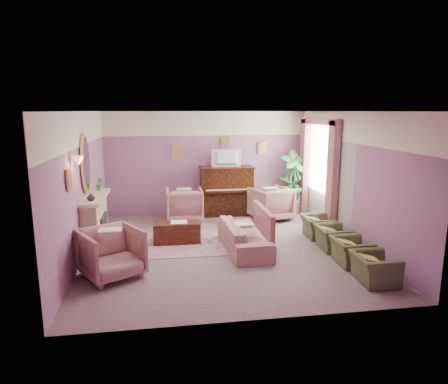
{
  "coord_description": "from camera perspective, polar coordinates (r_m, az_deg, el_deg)",
  "views": [
    {
      "loc": [
        -1.2,
        -7.88,
        2.81
      ],
      "look_at": [
        0.08,
        0.4,
        1.1
      ],
      "focal_mm": 32.0,
      "sensor_mm": 36.0,
      "label": 1
    }
  ],
  "objects": [
    {
      "name": "floral_armchair_right",
      "position": [
        10.5,
        6.7,
        -1.39
      ],
      "size": [
        0.91,
        0.91,
        0.95
      ],
      "primitive_type": "imported",
      "color": "#A5746E",
      "rests_on": "floor"
    },
    {
      "name": "print_back_right",
      "position": [
        11.23,
        5.47,
        6.21
      ],
      "size": [
        0.26,
        0.03,
        0.34
      ],
      "primitive_type": "cube",
      "color": "#DFB45F",
      "rests_on": "wall_back"
    },
    {
      "name": "curtain_right",
      "position": [
        11.13,
        11.4,
        3.5
      ],
      "size": [
        0.16,
        0.34,
        2.6
      ],
      "primitive_type": "cube",
      "color": "#9A555D",
      "rests_on": "floor"
    },
    {
      "name": "fireplace_surround",
      "position": [
        8.5,
        -17.91,
        -4.47
      ],
      "size": [
        0.3,
        1.4,
        1.1
      ],
      "primitive_type": "cube",
      "color": "tan",
      "rests_on": "floor"
    },
    {
      "name": "wall_left",
      "position": [
        8.15,
        -19.6,
        0.89
      ],
      "size": [
        0.02,
        6.0,
        2.8
      ],
      "primitive_type": "cube",
      "color": "slate",
      "rests_on": "floor"
    },
    {
      "name": "wall_front",
      "position": [
        5.22,
        4.88,
        -4.2
      ],
      "size": [
        5.5,
        0.02,
        2.8
      ],
      "primitive_type": "cube",
      "color": "slate",
      "rests_on": "floor"
    },
    {
      "name": "piano_keyshelf",
      "position": [
        10.56,
        0.66,
        0.1
      ],
      "size": [
        1.3,
        0.12,
        0.06
      ],
      "primitive_type": "cube",
      "color": "black",
      "rests_on": "piano"
    },
    {
      "name": "print_back_left",
      "position": [
        10.9,
        -6.67,
        5.71
      ],
      "size": [
        0.3,
        0.03,
        0.38
      ],
      "primitive_type": "cube",
      "color": "#DFB45F",
      "rests_on": "wall_back"
    },
    {
      "name": "olive_chair_d",
      "position": [
        9.26,
        13.26,
        -4.38
      ],
      "size": [
        0.53,
        0.75,
        0.65
      ],
      "primitive_type": "imported",
      "color": "#4C5331",
      "rests_on": "floor"
    },
    {
      "name": "stripe_panel",
      "position": [
        10.13,
        14.22,
        1.31
      ],
      "size": [
        0.01,
        3.0,
        2.15
      ],
      "primitive_type": "cube",
      "color": "#959A8B",
      "rests_on": "wall_right"
    },
    {
      "name": "coffee_table",
      "position": [
        8.76,
        -6.76,
        -5.72
      ],
      "size": [
        1.0,
        0.5,
        0.45
      ],
      "primitive_type": "cube",
      "rotation": [
        0.0,
        0.0,
        -0.0
      ],
      "color": "#3B170D",
      "rests_on": "floor"
    },
    {
      "name": "mirror_frame",
      "position": [
        8.28,
        -19.2,
        3.87
      ],
      "size": [
        0.04,
        0.72,
        1.2
      ],
      "primitive_type": "ellipsoid",
      "color": "#DFB45F",
      "rests_on": "wall_left"
    },
    {
      "name": "floor",
      "position": [
        8.45,
        -0.11,
        -7.9
      ],
      "size": [
        5.5,
        6.0,
        0.01
      ],
      "primitive_type": "cube",
      "color": "#725A5D",
      "rests_on": "ground"
    },
    {
      "name": "side_table",
      "position": [
        11.33,
        9.51,
        -1.18
      ],
      "size": [
        0.52,
        0.52,
        0.7
      ],
      "primitive_type": "cylinder",
      "color": "silver",
      "rests_on": "floor"
    },
    {
      "name": "sofa",
      "position": [
        8.21,
        2.9,
        -5.64
      ],
      "size": [
        0.64,
        1.93,
        0.78
      ],
      "primitive_type": "imported",
      "color": "#A5746E",
      "rests_on": "floor"
    },
    {
      "name": "piano_top",
      "position": [
        10.8,
        0.36,
        3.54
      ],
      "size": [
        1.45,
        0.65,
        0.04
      ],
      "primitive_type": "cube",
      "color": "black",
      "rests_on": "piano"
    },
    {
      "name": "mantel_shelf",
      "position": [
        8.36,
        -17.95,
        -0.71
      ],
      "size": [
        0.4,
        1.55,
        0.07
      ],
      "primitive_type": "cube",
      "color": "tan",
      "rests_on": "fireplace_surround"
    },
    {
      "name": "olive_chair_c",
      "position": [
        8.53,
        15.31,
        -5.84
      ],
      "size": [
        0.53,
        0.75,
        0.65
      ],
      "primitive_type": "imported",
      "color": "#4C5331",
      "rests_on": "floor"
    },
    {
      "name": "mantel_plant",
      "position": [
        8.86,
        -17.41,
        1.12
      ],
      "size": [
        0.16,
        0.16,
        0.28
      ],
      "primitive_type": "imported",
      "color": "#307D35",
      "rests_on": "mantel_shelf"
    },
    {
      "name": "table_paper",
      "position": [
        8.7,
        -6.46,
        -4.26
      ],
      "size": [
        0.35,
        0.28,
        0.01
      ],
      "primitive_type": "cube",
      "color": "white",
      "rests_on": "coffee_table"
    },
    {
      "name": "palm_pot",
      "position": [
        11.26,
        9.73,
        -2.2
      ],
      "size": [
        0.34,
        0.34,
        0.34
      ],
      "primitive_type": "cylinder",
      "color": "#926747",
      "rests_on": "floor"
    },
    {
      "name": "fireplace_inset",
      "position": [
        8.53,
        -17.18,
        -5.43
      ],
      "size": [
        0.18,
        0.72,
        0.68
      ],
      "primitive_type": "cube",
      "color": "black",
      "rests_on": "floor"
    },
    {
      "name": "piano_keys",
      "position": [
        10.55,
        0.66,
        0.32
      ],
      "size": [
        1.2,
        0.08,
        0.02
      ],
      "primitive_type": "cube",
      "color": "beige",
      "rests_on": "piano"
    },
    {
      "name": "window_blind",
      "position": [
        10.26,
        13.67,
        4.99
      ],
      "size": [
        0.03,
        1.4,
        1.8
      ],
      "primitive_type": "cube",
      "color": "beige",
      "rests_on": "wall_right"
    },
    {
      "name": "picture_rail_band",
      "position": [
        10.94,
        -2.52,
        9.76
      ],
      "size": [
        5.5,
        0.01,
        0.65
      ],
      "primitive_type": "cube",
      "color": "beige",
      "rests_on": "wall_back"
    },
    {
      "name": "mantel_vase",
      "position": [
        7.86,
        -18.49,
        -0.68
      ],
      "size": [
        0.16,
        0.16,
        0.16
      ],
      "primitive_type": "imported",
      "color": "beige",
      "rests_on": "mantel_shelf"
    },
    {
      "name": "floral_armchair_front",
      "position": [
        7.12,
        -15.8,
        -8.05
      ],
      "size": [
        0.91,
        0.91,
        0.95
      ],
      "primitive_type": "imported",
      "color": "#A5746E",
      "rests_on": "floor"
    },
    {
      "name": "sofa_throw",
      "position": [
        8.24,
        5.64,
        -4.09
      ],
      "size": [
        0.1,
        1.46,
        0.53
      ],
      "primitive_type": "cube",
      "color": "#9A555D",
      "rests_on": "sofa"
    },
    {
      "name": "television",
      "position": [
        10.71,
        0.41,
        5.04
      ],
      "size": [
        0.8,
        0.12,
        0.48
      ],
      "primitive_type": "imported",
      "color": "black",
      "rests_on": "piano"
    },
    {
      "name": "wall_back",
      "position": [
        11.03,
        -2.47,
        4.17
      ],
      "size": [
        5.5,
        0.02,
        2.8
      ],
      "primitive_type": "cube",
      "color": "slate",
      "rests_on": "floor"
    },
    {
      "name": "pelmet",
      "position": [
        10.17,
        13.47,
        9.81
      ],
      "size": [
        0.16,
        2.2,
        0.16
      ],
      "primitive_type": "cube",
      "color": "#9A555D",
      "rests_on": "wall_right"
    },
    {
      "name": "curtain_left",
      "position": [
        9.45,
        15.21,
        1.92
      ],
      "size": [
        0.16,
        0.34,
        2.6
      ],
      "primitive_type": "cube",
      "color": "#9A555D",
      "rests_on": "floor"
    },
    {
      "name": "wall_right",
      "position": [
        8.92,
        17.63,
        1.89
      ],
      "size": [
        0.02,
        6.0,
        2.8
      ],
      "primitive_type": "cube",
      "color": "slate",
      "rests_on": "floor"
    },
    {
      "name": "side_plant_small",
      "position": [
        11.18,
        10.34,
        1.18
      ],
      "size": [
        0.16,
        0.16,
        0.28
      ],
      "primitive_type": "imported",
      "color": "#307D35",
      "rests_on": "side_table"
    },
    {
      "name": "area_rug",
      "position": [
        8.74,
        -6.03,
        -7.25
      ],
      "size": [
        2.53,
        1.84,
        0.01
      ],
      "primitive_type": "cube",
      "rotation": [
        0.0,
        0.0,
        -0.02
      ],
      "color": "#9D6B6E",
      "rests_on": "floor"
    },
    {
      "name": "olive_chair_a",
      "position": [
        7.16,
        20.69,
        -9.59
      ],
      "size": [
        0.53,
        0.75,
        0.65
      ],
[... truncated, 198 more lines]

